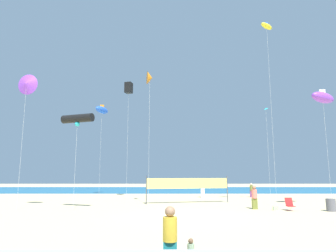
{
  "coord_description": "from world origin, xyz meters",
  "views": [
    {
      "loc": [
        -0.91,
        -18.51,
        2.56
      ],
      "look_at": [
        -0.84,
        8.94,
        7.04
      ],
      "focal_mm": 31.5,
      "sensor_mm": 36.0,
      "label": 1
    }
  ],
  "objects_px": {
    "folding_beach_chair": "(289,204)",
    "kite_black_tube": "(77,119)",
    "kite_orange_delta": "(149,78)",
    "kite_cyan_diamond": "(265,112)",
    "trash_barrel": "(330,205)",
    "kite_violet_delta": "(26,84)",
    "beachgoer_coral_shirt": "(254,196)",
    "kite_violet_inflatable": "(322,98)",
    "kite_yellow_inflatable": "(266,27)",
    "volleyball_net": "(187,184)",
    "beachgoer_olive_shirt": "(251,190)",
    "kite_blue_inflatable": "(101,110)",
    "beach_handbag": "(275,208)",
    "mother_figure": "(169,236)",
    "kite_black_box": "(128,88)",
    "beachgoer_white_shirt": "(202,188)"
  },
  "relations": [
    {
      "from": "folding_beach_chair",
      "to": "kite_blue_inflatable",
      "type": "height_order",
      "value": "kite_blue_inflatable"
    },
    {
      "from": "kite_violet_inflatable",
      "to": "kite_blue_inflatable",
      "type": "height_order",
      "value": "kite_blue_inflatable"
    },
    {
      "from": "mother_figure",
      "to": "beachgoer_olive_shirt",
      "type": "relative_size",
      "value": 1.1
    },
    {
      "from": "folding_beach_chair",
      "to": "kite_orange_delta",
      "type": "height_order",
      "value": "kite_orange_delta"
    },
    {
      "from": "beachgoer_coral_shirt",
      "to": "kite_yellow_inflatable",
      "type": "relative_size",
      "value": 0.11
    },
    {
      "from": "kite_black_box",
      "to": "kite_violet_inflatable",
      "type": "relative_size",
      "value": 1.33
    },
    {
      "from": "trash_barrel",
      "to": "folding_beach_chair",
      "type": "bearing_deg",
      "value": 172.05
    },
    {
      "from": "beachgoer_olive_shirt",
      "to": "trash_barrel",
      "type": "distance_m",
      "value": 12.59
    },
    {
      "from": "kite_black_box",
      "to": "kite_yellow_inflatable",
      "type": "height_order",
      "value": "kite_yellow_inflatable"
    },
    {
      "from": "beach_handbag",
      "to": "kite_violet_inflatable",
      "type": "height_order",
      "value": "kite_violet_inflatable"
    },
    {
      "from": "trash_barrel",
      "to": "kite_violet_delta",
      "type": "bearing_deg",
      "value": 178.81
    },
    {
      "from": "kite_violet_inflatable",
      "to": "kite_yellow_inflatable",
      "type": "xyz_separation_m",
      "value": [
        -3.66,
        1.47,
        6.89
      ]
    },
    {
      "from": "beachgoer_olive_shirt",
      "to": "volleyball_net",
      "type": "xyz_separation_m",
      "value": [
        -7.51,
        -6.72,
        0.81
      ]
    },
    {
      "from": "kite_orange_delta",
      "to": "kite_violet_inflatable",
      "type": "bearing_deg",
      "value": -7.51
    },
    {
      "from": "kite_blue_inflatable",
      "to": "kite_cyan_diamond",
      "type": "distance_m",
      "value": 19.45
    },
    {
      "from": "beachgoer_olive_shirt",
      "to": "folding_beach_chair",
      "type": "distance_m",
      "value": 12.07
    },
    {
      "from": "mother_figure",
      "to": "beachgoer_olive_shirt",
      "type": "height_order",
      "value": "mother_figure"
    },
    {
      "from": "beachgoer_olive_shirt",
      "to": "kite_blue_inflatable",
      "type": "xyz_separation_m",
      "value": [
        -17.54,
        2.4,
        9.61
      ]
    },
    {
      "from": "folding_beach_chair",
      "to": "kite_blue_inflatable",
      "type": "relative_size",
      "value": 0.08
    },
    {
      "from": "beachgoer_olive_shirt",
      "to": "kite_black_box",
      "type": "xyz_separation_m",
      "value": [
        -13.57,
        -2.66,
        10.94
      ]
    },
    {
      "from": "trash_barrel",
      "to": "beach_handbag",
      "type": "relative_size",
      "value": 2.49
    },
    {
      "from": "folding_beach_chair",
      "to": "kite_black_tube",
      "type": "bearing_deg",
      "value": -139.56
    },
    {
      "from": "beachgoer_olive_shirt",
      "to": "kite_yellow_inflatable",
      "type": "relative_size",
      "value": 0.1
    },
    {
      "from": "beachgoer_coral_shirt",
      "to": "kite_cyan_diamond",
      "type": "bearing_deg",
      "value": -117.08
    },
    {
      "from": "kite_cyan_diamond",
      "to": "kite_yellow_inflatable",
      "type": "xyz_separation_m",
      "value": [
        -1.0,
        -4.36,
        6.87
      ]
    },
    {
      "from": "trash_barrel",
      "to": "kite_orange_delta",
      "type": "xyz_separation_m",
      "value": [
        -12.93,
        3.79,
        10.45
      ]
    },
    {
      "from": "kite_yellow_inflatable",
      "to": "kite_violet_inflatable",
      "type": "bearing_deg",
      "value": -21.94
    },
    {
      "from": "beachgoer_coral_shirt",
      "to": "kite_violet_inflatable",
      "type": "xyz_separation_m",
      "value": [
        6.06,
        0.65,
        7.71
      ]
    },
    {
      "from": "beachgoer_olive_shirt",
      "to": "kite_violet_inflatable",
      "type": "distance_m",
      "value": 13.44
    },
    {
      "from": "trash_barrel",
      "to": "kite_orange_delta",
      "type": "height_order",
      "value": "kite_orange_delta"
    },
    {
      "from": "beachgoer_white_shirt",
      "to": "volleyball_net",
      "type": "height_order",
      "value": "volleyball_net"
    },
    {
      "from": "kite_black_tube",
      "to": "kite_blue_inflatable",
      "type": "relative_size",
      "value": 0.62
    },
    {
      "from": "beach_handbag",
      "to": "kite_violet_delta",
      "type": "relative_size",
      "value": 0.03
    },
    {
      "from": "trash_barrel",
      "to": "kite_blue_inflatable",
      "type": "xyz_separation_m",
      "value": [
        -19.57,
        14.82,
        10.01
      ]
    },
    {
      "from": "kite_violet_delta",
      "to": "mother_figure",
      "type": "bearing_deg",
      "value": -50.73
    },
    {
      "from": "volleyball_net",
      "to": "kite_black_tube",
      "type": "xyz_separation_m",
      "value": [
        -8.4,
        -5.61,
        4.91
      ]
    },
    {
      "from": "beachgoer_coral_shirt",
      "to": "kite_yellow_inflatable",
      "type": "height_order",
      "value": "kite_yellow_inflatable"
    },
    {
      "from": "mother_figure",
      "to": "beachgoer_white_shirt",
      "type": "height_order",
      "value": "beachgoer_white_shirt"
    },
    {
      "from": "beachgoer_olive_shirt",
      "to": "volleyball_net",
      "type": "relative_size",
      "value": 0.21
    },
    {
      "from": "volleyball_net",
      "to": "kite_yellow_inflatable",
      "type": "distance_m",
      "value": 15.72
    },
    {
      "from": "beachgoer_white_shirt",
      "to": "beach_handbag",
      "type": "relative_size",
      "value": 5.43
    },
    {
      "from": "volleyball_net",
      "to": "kite_violet_delta",
      "type": "distance_m",
      "value": 15.59
    },
    {
      "from": "beach_handbag",
      "to": "kite_blue_inflatable",
      "type": "height_order",
      "value": "kite_blue_inflatable"
    },
    {
      "from": "kite_violet_inflatable",
      "to": "kite_blue_inflatable",
      "type": "xyz_separation_m",
      "value": [
        -20.7,
        12.89,
        1.81
      ]
    },
    {
      "from": "kite_orange_delta",
      "to": "beachgoer_white_shirt",
      "type": "bearing_deg",
      "value": 56.54
    },
    {
      "from": "kite_orange_delta",
      "to": "kite_cyan_diamond",
      "type": "bearing_deg",
      "value": 19.23
    },
    {
      "from": "kite_black_tube",
      "to": "kite_cyan_diamond",
      "type": "xyz_separation_m",
      "value": [
        16.41,
        7.67,
        2.1
      ]
    },
    {
      "from": "kite_violet_inflatable",
      "to": "kite_blue_inflatable",
      "type": "distance_m",
      "value": 24.45
    },
    {
      "from": "beachgoer_olive_shirt",
      "to": "kite_black_box",
      "type": "bearing_deg",
      "value": -104.15
    },
    {
      "from": "beachgoer_coral_shirt",
      "to": "kite_violet_delta",
      "type": "distance_m",
      "value": 19.09
    }
  ]
}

